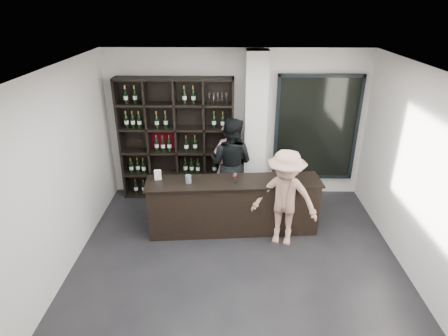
{
  "coord_description": "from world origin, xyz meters",
  "views": [
    {
      "loc": [
        -0.13,
        -4.23,
        3.71
      ],
      "look_at": [
        -0.21,
        1.1,
        1.28
      ],
      "focal_mm": 30.0,
      "sensor_mm": 36.0,
      "label": 1
    }
  ],
  "objects_px": {
    "wine_shelf": "(177,140)",
    "tasting_counter": "(233,206)",
    "taster_black": "(231,163)",
    "customer": "(285,199)",
    "taster_pink": "(228,162)"
  },
  "relations": [
    {
      "from": "wine_shelf",
      "to": "tasting_counter",
      "type": "xyz_separation_m",
      "value": [
        1.1,
        -1.27,
        -0.72
      ]
    },
    {
      "from": "taster_black",
      "to": "wine_shelf",
      "type": "bearing_deg",
      "value": 1.33
    },
    {
      "from": "taster_black",
      "to": "customer",
      "type": "distance_m",
      "value": 1.48
    },
    {
      "from": "customer",
      "to": "taster_pink",
      "type": "bearing_deg",
      "value": 137.49
    },
    {
      "from": "tasting_counter",
      "to": "taster_black",
      "type": "distance_m",
      "value": 0.97
    },
    {
      "from": "tasting_counter",
      "to": "taster_pink",
      "type": "height_order",
      "value": "taster_pink"
    },
    {
      "from": "wine_shelf",
      "to": "taster_black",
      "type": "bearing_deg",
      "value": -20.66
    },
    {
      "from": "tasting_counter",
      "to": "taster_black",
      "type": "height_order",
      "value": "taster_black"
    },
    {
      "from": "wine_shelf",
      "to": "customer",
      "type": "xyz_separation_m",
      "value": [
        1.9,
        -1.6,
        -0.38
      ]
    },
    {
      "from": "tasting_counter",
      "to": "taster_pink",
      "type": "relative_size",
      "value": 1.79
    },
    {
      "from": "customer",
      "to": "tasting_counter",
      "type": "bearing_deg",
      "value": 172.99
    },
    {
      "from": "taster_black",
      "to": "customer",
      "type": "height_order",
      "value": "taster_black"
    },
    {
      "from": "taster_pink",
      "to": "taster_black",
      "type": "relative_size",
      "value": 0.91
    },
    {
      "from": "taster_black",
      "to": "customer",
      "type": "xyz_separation_m",
      "value": [
        0.85,
        -1.21,
        -0.07
      ]
    },
    {
      "from": "taster_pink",
      "to": "tasting_counter",
      "type": "bearing_deg",
      "value": 70.47
    }
  ]
}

